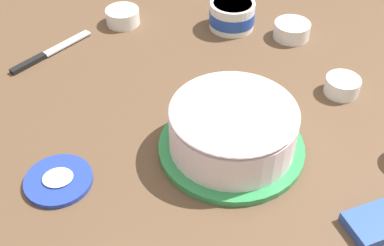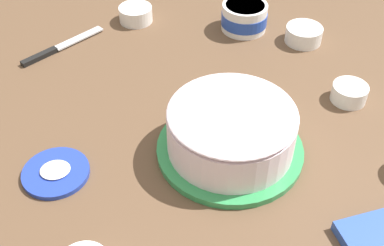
{
  "view_description": "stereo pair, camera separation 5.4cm",
  "coord_description": "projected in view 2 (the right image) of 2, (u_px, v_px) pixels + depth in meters",
  "views": [
    {
      "loc": [
        -0.08,
        -0.73,
        0.69
      ],
      "look_at": [
        0.04,
        -0.03,
        0.04
      ],
      "focal_mm": 45.29,
      "sensor_mm": 36.0,
      "label": 1
    },
    {
      "loc": [
        -0.03,
        -0.74,
        0.69
      ],
      "look_at": [
        0.04,
        -0.03,
        0.04
      ],
      "focal_mm": 45.29,
      "sensor_mm": 36.0,
      "label": 2
    }
  ],
  "objects": [
    {
      "name": "candy_box_lower",
      "position": [
        383.0,
        231.0,
        0.81
      ],
      "size": [
        0.16,
        0.1,
        0.02
      ],
      "primitive_type": "cube",
      "rotation": [
        0.0,
        0.0,
        0.2
      ],
      "color": "#2D51B2",
      "rests_on": "ground_plane"
    },
    {
      "name": "frosting_tub",
      "position": [
        244.0,
        16.0,
        1.27
      ],
      "size": [
        0.12,
        0.12,
        0.07
      ],
      "color": "white",
      "rests_on": "ground_plane"
    },
    {
      "name": "frosting_tub_lid",
      "position": [
        56.0,
        172.0,
        0.91
      ],
      "size": [
        0.13,
        0.13,
        0.02
      ],
      "color": "#233DAD",
      "rests_on": "ground_plane"
    },
    {
      "name": "sprinkle_bowl_yellow",
      "position": [
        349.0,
        92.0,
        1.06
      ],
      "size": [
        0.08,
        0.08,
        0.04
      ],
      "color": "white",
      "rests_on": "ground_plane"
    },
    {
      "name": "sprinkle_bowl_blue",
      "position": [
        136.0,
        13.0,
        1.31
      ],
      "size": [
        0.09,
        0.09,
        0.04
      ],
      "color": "white",
      "rests_on": "ground_plane"
    },
    {
      "name": "frosted_cake",
      "position": [
        231.0,
        131.0,
        0.92
      ],
      "size": [
        0.29,
        0.29,
        0.12
      ],
      "color": "#339351",
      "rests_on": "ground_plane"
    },
    {
      "name": "sprinkle_bowl_green",
      "position": [
        304.0,
        34.0,
        1.23
      ],
      "size": [
        0.09,
        0.09,
        0.04
      ],
      "color": "white",
      "rests_on": "ground_plane"
    },
    {
      "name": "spreading_knife",
      "position": [
        56.0,
        49.0,
        1.21
      ],
      "size": [
        0.19,
        0.17,
        0.01
      ],
      "color": "silver",
      "rests_on": "ground_plane"
    },
    {
      "name": "ground_plane",
      "position": [
        173.0,
        128.0,
        1.01
      ],
      "size": [
        1.54,
        1.54,
        0.0
      ],
      "primitive_type": "plane",
      "color": "brown"
    }
  ]
}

